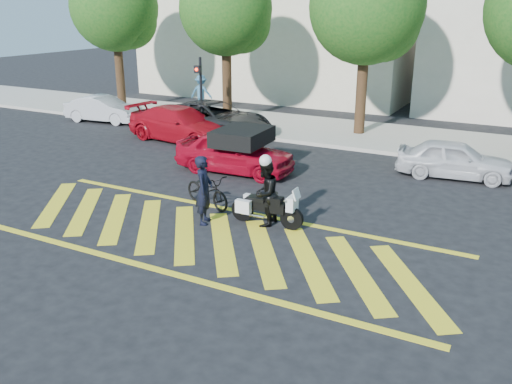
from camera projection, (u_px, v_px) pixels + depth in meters
The scene contains 18 objects.
ground at pixel (205, 237), 13.08m from camera, with size 90.00×90.00×0.00m, color black.
sidewalk at pixel (359, 134), 23.07m from camera, with size 60.00×5.00×0.15m, color #9E998E.
crosswalk at pixel (204, 237), 13.10m from camera, with size 12.33×4.00×0.01m.
building_left at pixel (281, 10), 32.51m from camera, with size 16.00×8.00×10.00m, color beige.
tree_far_left at pixel (118, 10), 27.19m from camera, with size 4.40×4.40×7.41m.
tree_left at pixel (229, 12), 24.33m from camera, with size 4.20×4.20×7.26m.
tree_center at pixel (370, 10), 21.42m from camera, with size 4.60×4.60×7.56m.
signal_pole at pixel (200, 87), 23.45m from camera, with size 0.28×0.43×3.20m.
officer_bike at pixel (204, 190), 13.67m from camera, with size 0.65×0.43×1.78m, color black.
bicycle at pixel (207, 190), 14.95m from camera, with size 0.62×1.77×0.93m, color black.
police_motorcycle at pixel (266, 207), 13.67m from camera, with size 1.97×0.63×0.87m.
officer_moto at pixel (265, 193), 13.56m from camera, with size 0.83×0.65×1.71m, color black.
red_convertible at pixel (235, 152), 17.95m from camera, with size 1.61×4.01×1.37m, color #A0071B.
parked_far_left at pixel (103, 109), 25.73m from camera, with size 1.30×3.72×1.23m, color #9D9FA4.
parked_left at pixel (181, 124), 22.11m from camera, with size 1.94×4.78×1.39m, color maroon.
parked_mid_left at pixel (214, 119), 22.93m from camera, with size 2.42×5.25×1.46m, color black.
parked_mid_right at pixel (454, 159), 17.40m from camera, with size 1.45×3.61×1.23m, color silver.
pedestrian_left at pixel (201, 92), 27.87m from camera, with size 1.14×0.66×1.77m, color #2E5E7F.
Camera 1 is at (6.71, -10.02, 5.33)m, focal length 38.00 mm.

